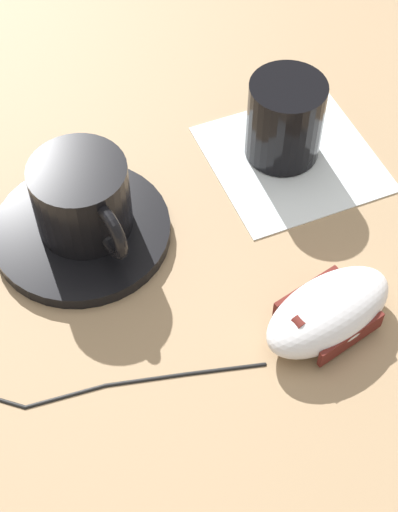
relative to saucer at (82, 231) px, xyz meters
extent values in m
plane|color=#9E7F5B|center=(0.10, -0.01, -0.01)|extent=(3.00, 3.00, 0.00)
cylinder|color=black|center=(0.00, 0.00, 0.00)|extent=(0.15, 0.15, 0.01)
cylinder|color=black|center=(0.00, 0.00, 0.04)|extent=(0.08, 0.08, 0.07)
torus|color=black|center=(0.03, -0.04, 0.04)|extent=(0.03, 0.05, 0.05)
ellipsoid|color=silver|center=(0.19, -0.10, 0.01)|extent=(0.13, 0.11, 0.04)
cylinder|color=#591E19|center=(0.16, -0.12, 0.02)|extent=(0.01, 0.01, 0.01)
cube|color=#591E19|center=(0.20, -0.13, 0.01)|extent=(0.05, 0.03, 0.02)
cube|color=#591E19|center=(0.17, -0.08, 0.01)|extent=(0.05, 0.03, 0.02)
cylinder|color=black|center=(0.11, -0.14, 0.00)|extent=(0.06, 0.01, 0.00)
cylinder|color=black|center=(0.05, -0.14, 0.00)|extent=(0.06, 0.01, 0.00)
cylinder|color=black|center=(-0.01, -0.15, 0.00)|extent=(0.06, 0.02, 0.00)
sphere|color=black|center=(0.14, -0.13, 0.00)|extent=(0.00, 0.00, 0.00)
sphere|color=black|center=(0.08, -0.14, 0.00)|extent=(0.00, 0.00, 0.00)
sphere|color=black|center=(0.02, -0.14, 0.00)|extent=(0.00, 0.00, 0.00)
sphere|color=black|center=(-0.04, -0.16, 0.00)|extent=(0.00, 0.00, 0.00)
cube|color=white|center=(0.19, 0.07, 0.00)|extent=(0.18, 0.18, 0.00)
cylinder|color=black|center=(0.18, 0.08, 0.03)|extent=(0.07, 0.07, 0.08)
camera|label=1|loc=(0.06, -0.41, 0.51)|focal=55.00mm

